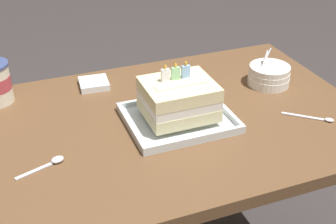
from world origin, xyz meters
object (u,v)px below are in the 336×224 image
at_px(foil_tray, 178,119).
at_px(napkin_pile, 94,84).
at_px(serving_spoon_near_tray, 53,162).
at_px(serving_spoon_by_bowls, 318,118).
at_px(bowl_stack, 269,75).
at_px(birthday_cake, 179,99).

distance_m(foil_tray, napkin_pile, 0.34).
xyz_separation_m(serving_spoon_near_tray, serving_spoon_by_bowls, (0.74, -0.06, -0.00)).
height_order(foil_tray, bowl_stack, bowl_stack).
bearing_deg(serving_spoon_by_bowls, foil_tray, 160.26).
bearing_deg(bowl_stack, napkin_pile, 160.55).
xyz_separation_m(bowl_stack, serving_spoon_near_tray, (-0.73, -0.18, -0.03)).
bearing_deg(bowl_stack, foil_tray, -163.50).
relative_size(serving_spoon_near_tray, napkin_pile, 1.29).
distance_m(foil_tray, serving_spoon_near_tray, 0.37).
bearing_deg(napkin_pile, serving_spoon_by_bowls, -38.12).
relative_size(birthday_cake, bowl_stack, 1.43).
bearing_deg(serving_spoon_by_bowls, bowl_stack, 93.27).
xyz_separation_m(birthday_cake, serving_spoon_by_bowls, (0.38, -0.13, -0.07)).
distance_m(serving_spoon_near_tray, napkin_pile, 0.41).
bearing_deg(foil_tray, bowl_stack, 16.50).
bearing_deg(foil_tray, napkin_pile, 120.38).
height_order(serving_spoon_near_tray, napkin_pile, napkin_pile).
xyz_separation_m(foil_tray, serving_spoon_near_tray, (-0.36, -0.07, -0.00)).
height_order(bowl_stack, napkin_pile, bowl_stack).
relative_size(bowl_stack, serving_spoon_by_bowls, 1.11).
bearing_deg(birthday_cake, bowl_stack, 16.48).
bearing_deg(serving_spoon_near_tray, foil_tray, 10.94).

